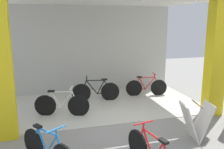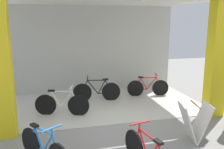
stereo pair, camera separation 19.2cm
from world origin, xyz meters
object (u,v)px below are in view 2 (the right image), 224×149
(bicycle_inside_2, at_px, (148,87))
(sandwich_board_sign, at_px, (194,123))
(bicycle_inside_1, at_px, (62,104))
(bicycle_parked_1, at_px, (44,149))
(bicycle_inside_0, at_px, (97,91))

(bicycle_inside_2, bearing_deg, sandwich_board_sign, -94.95)
(bicycle_inside_1, relative_size, bicycle_parked_1, 1.17)
(bicycle_inside_0, distance_m, bicycle_inside_1, 1.57)
(bicycle_inside_1, distance_m, bicycle_parked_1, 2.47)
(bicycle_inside_2, height_order, bicycle_parked_1, bicycle_parked_1)
(bicycle_inside_1, xyz_separation_m, sandwich_board_sign, (2.76, -2.25, 0.09))
(bicycle_inside_0, height_order, bicycle_parked_1, bicycle_inside_0)
(bicycle_parked_1, height_order, sandwich_board_sign, sandwich_board_sign)
(bicycle_inside_0, xyz_separation_m, bicycle_parked_1, (-1.64, -3.44, -0.01))
(bicycle_parked_1, bearing_deg, bicycle_inside_2, 45.62)
(bicycle_parked_1, bearing_deg, bicycle_inside_0, 64.55)
(sandwich_board_sign, bearing_deg, bicycle_inside_2, 85.05)
(bicycle_inside_2, xyz_separation_m, sandwich_board_sign, (-0.29, -3.40, 0.11))
(bicycle_parked_1, distance_m, sandwich_board_sign, 3.21)
(bicycle_inside_0, bearing_deg, sandwich_board_sign, -64.36)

